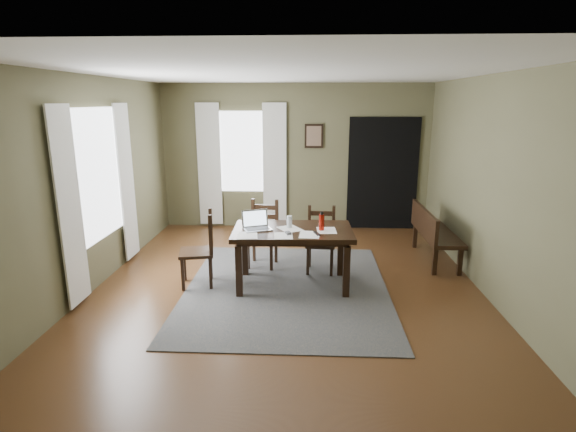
# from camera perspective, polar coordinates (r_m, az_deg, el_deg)

# --- Properties ---
(ground) EXTENTS (5.00, 6.00, 0.01)m
(ground) POSITION_cam_1_polar(r_m,az_deg,el_deg) (5.95, -0.14, -9.20)
(ground) COLOR #492C16
(room_shell) EXTENTS (5.02, 6.02, 2.71)m
(room_shell) POSITION_cam_1_polar(r_m,az_deg,el_deg) (5.48, -0.15, 8.40)
(room_shell) COLOR brown
(room_shell) RESTS_ON ground
(rug) EXTENTS (2.60, 3.20, 0.01)m
(rug) POSITION_cam_1_polar(r_m,az_deg,el_deg) (5.94, -0.14, -9.11)
(rug) COLOR #3E3E3E
(rug) RESTS_ON ground
(dining_table) EXTENTS (1.56, 0.97, 0.76)m
(dining_table) POSITION_cam_1_polar(r_m,az_deg,el_deg) (5.80, 0.61, -2.58)
(dining_table) COLOR black
(dining_table) RESTS_ON rug
(chair_end) EXTENTS (0.51, 0.51, 0.99)m
(chair_end) POSITION_cam_1_polar(r_m,az_deg,el_deg) (5.99, -11.05, -4.25)
(chair_end) COLOR black
(chair_end) RESTS_ON rug
(chair_back_left) EXTENTS (0.47, 0.47, 0.96)m
(chair_back_left) POSITION_cam_1_polar(r_m,az_deg,el_deg) (6.61, -3.19, -2.34)
(chair_back_left) COLOR black
(chair_back_left) RESTS_ON rug
(chair_back_right) EXTENTS (0.43, 0.43, 0.92)m
(chair_back_right) POSITION_cam_1_polar(r_m,az_deg,el_deg) (6.40, 4.18, -3.11)
(chair_back_right) COLOR black
(chair_back_right) RESTS_ON rug
(bench) EXTENTS (0.46, 1.43, 0.81)m
(bench) POSITION_cam_1_polar(r_m,az_deg,el_deg) (7.14, 17.84, -1.69)
(bench) COLOR black
(bench) RESTS_ON ground
(laptop) EXTENTS (0.42, 0.38, 0.24)m
(laptop) POSITION_cam_1_polar(r_m,az_deg,el_deg) (5.79, -4.05, -1.04)
(laptop) COLOR #B7B7BC
(laptop) RESTS_ON dining_table
(computer_mouse) EXTENTS (0.08, 0.11, 0.03)m
(computer_mouse) POSITION_cam_1_polar(r_m,az_deg,el_deg) (5.55, 0.03, -2.18)
(computer_mouse) COLOR #3F3F42
(computer_mouse) RESTS_ON dining_table
(tv_remote) EXTENTS (0.09, 0.17, 0.02)m
(tv_remote) POSITION_cam_1_polar(r_m,az_deg,el_deg) (5.57, 3.67, -2.23)
(tv_remote) COLOR black
(tv_remote) RESTS_ON dining_table
(drinking_glass) EXTENTS (0.09, 0.09, 0.16)m
(drinking_glass) POSITION_cam_1_polar(r_m,az_deg,el_deg) (5.83, 0.18, -0.73)
(drinking_glass) COLOR silver
(drinking_glass) RESTS_ON dining_table
(water_bottle) EXTENTS (0.09, 0.09, 0.24)m
(water_bottle) POSITION_cam_1_polar(r_m,az_deg,el_deg) (5.71, 4.29, -0.75)
(water_bottle) COLOR #A0180C
(water_bottle) RESTS_ON dining_table
(paper_a) EXTENTS (0.28, 0.34, 0.00)m
(paper_a) POSITION_cam_1_polar(r_m,az_deg,el_deg) (5.53, -5.17, -2.46)
(paper_a) COLOR white
(paper_a) RESTS_ON dining_table
(paper_b) EXTENTS (0.26, 0.33, 0.00)m
(paper_b) POSITION_cam_1_polar(r_m,az_deg,el_deg) (5.54, 2.75, -2.38)
(paper_b) COLOR white
(paper_b) RESTS_ON dining_table
(paper_c) EXTENTS (0.38, 0.40, 0.00)m
(paper_c) POSITION_cam_1_polar(r_m,az_deg,el_deg) (5.79, 0.25, -1.63)
(paper_c) COLOR white
(paper_c) RESTS_ON dining_table
(paper_d) EXTENTS (0.25, 0.32, 0.00)m
(paper_d) POSITION_cam_1_polar(r_m,az_deg,el_deg) (5.73, 4.91, -1.84)
(paper_d) COLOR white
(paper_d) RESTS_ON dining_table
(paper_e) EXTENTS (0.24, 0.31, 0.00)m
(paper_e) POSITION_cam_1_polar(r_m,az_deg,el_deg) (5.49, -0.58, -2.51)
(paper_e) COLOR white
(paper_e) RESTS_ON dining_table
(window_left) EXTENTS (0.01, 1.30, 1.70)m
(window_left) POSITION_cam_1_polar(r_m,az_deg,el_deg) (6.34, -23.02, 4.86)
(window_left) COLOR white
(window_left) RESTS_ON ground
(window_back) EXTENTS (1.00, 0.01, 1.50)m
(window_back) POSITION_cam_1_polar(r_m,az_deg,el_deg) (8.56, -5.89, 8.10)
(window_back) COLOR white
(window_back) RESTS_ON ground
(curtain_left_near) EXTENTS (0.03, 0.48, 2.30)m
(curtain_left_near) POSITION_cam_1_polar(r_m,az_deg,el_deg) (5.66, -26.01, 0.93)
(curtain_left_near) COLOR silver
(curtain_left_near) RESTS_ON ground
(curtain_left_far) EXTENTS (0.03, 0.48, 2.30)m
(curtain_left_far) POSITION_cam_1_polar(r_m,az_deg,el_deg) (7.11, -19.80, 4.02)
(curtain_left_far) COLOR silver
(curtain_left_far) RESTS_ON ground
(curtain_back_left) EXTENTS (0.44, 0.03, 2.30)m
(curtain_back_left) POSITION_cam_1_polar(r_m,az_deg,el_deg) (8.68, -9.96, 6.38)
(curtain_back_left) COLOR silver
(curtain_back_left) RESTS_ON ground
(curtain_back_right) EXTENTS (0.44, 0.03, 2.30)m
(curtain_back_right) POSITION_cam_1_polar(r_m,az_deg,el_deg) (8.49, -1.71, 6.42)
(curtain_back_right) COLOR silver
(curtain_back_right) RESTS_ON ground
(framed_picture) EXTENTS (0.34, 0.03, 0.44)m
(framed_picture) POSITION_cam_1_polar(r_m,az_deg,el_deg) (8.43, 3.30, 10.11)
(framed_picture) COLOR black
(framed_picture) RESTS_ON ground
(doorway_back) EXTENTS (1.30, 0.03, 2.10)m
(doorway_back) POSITION_cam_1_polar(r_m,az_deg,el_deg) (8.63, 11.94, 5.24)
(doorway_back) COLOR black
(doorway_back) RESTS_ON ground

